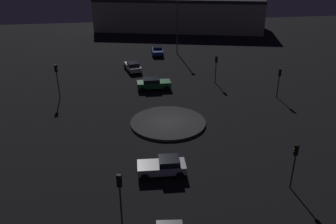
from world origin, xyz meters
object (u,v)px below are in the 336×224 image
traffic_light_southeast (216,64)px  traffic_light_northeast (57,75)px  car_white (133,66)px  traffic_light_west (120,191)px  traffic_light_southwest (295,158)px  store_building (179,12)px  car_blue (157,51)px  car_green (153,84)px  streetlamp_east (177,16)px  car_silver (163,166)px  traffic_light_south (279,77)px

traffic_light_southeast → traffic_light_northeast: 20.98m
car_white → traffic_light_northeast: (-9.52, 9.70, 2.37)m
car_white → traffic_light_west: traffic_light_west is taller
traffic_light_southwest → store_building: size_ratio=0.10×
car_white → car_blue: (8.46, -4.77, 0.03)m
car_white → traffic_light_southwest: bearing=-172.3°
car_green → traffic_light_west: traffic_light_west is taller
traffic_light_west → traffic_light_southeast: bearing=-7.7°
traffic_light_southwest → store_building: store_building is taller
car_white → streetlamp_east: size_ratio=0.45×
car_green → traffic_light_southwest: size_ratio=1.13×
traffic_light_southeast → car_green: bearing=-46.6°
car_green → traffic_light_southeast: traffic_light_southeast is taller
car_blue → car_silver: bearing=-2.7°
car_blue → traffic_light_northeast: (-17.98, 14.47, 2.34)m
car_white → store_building: bearing=-33.7°
traffic_light_west → streetlamp_east: 44.00m
car_white → traffic_light_northeast: bearing=123.1°
traffic_light_southwest → traffic_light_northeast: bearing=11.1°
traffic_light_west → streetlamp_east: size_ratio=0.46×
streetlamp_east → car_silver: bearing=168.6°
car_blue → traffic_light_northeast: size_ratio=0.89×
car_green → store_building: bearing=75.1°
traffic_light_west → store_building: size_ratio=0.11×
traffic_light_southwest → traffic_light_southeast: traffic_light_southwest is taller
traffic_light_southeast → traffic_light_southwest: bearing=34.7°
car_white → traffic_light_west: (-33.61, 2.57, 2.37)m
car_blue → store_building: bearing=163.9°
traffic_light_west → streetlamp_east: streetlamp_east is taller
car_white → traffic_light_south: traffic_light_south is taller
streetlamp_east → store_building: streetlamp_east is taller
traffic_light_south → traffic_light_northeast: traffic_light_northeast is taller
traffic_light_southwest → traffic_light_south: size_ratio=1.04×
traffic_light_southwest → store_building: bearing=-34.1°
traffic_light_southwest → traffic_light_south: bearing=-53.0°
store_building → traffic_light_northeast: bearing=75.0°
car_green → traffic_light_south: traffic_light_south is taller
car_silver → traffic_light_southwest: traffic_light_southwest is taller
traffic_light_southwest → traffic_light_southeast: 24.16m
car_blue → traffic_light_southwest: 39.92m
car_white → traffic_light_southeast: 13.18m
store_building → traffic_light_southeast: bearing=102.0°
traffic_light_west → traffic_light_south: traffic_light_west is taller
car_silver → traffic_light_southwest: bearing=164.0°
traffic_light_west → traffic_light_southwest: bearing=-59.4°
store_building → traffic_light_southwest: bearing=102.5°
car_blue → traffic_light_southwest: size_ratio=1.00×
car_white → traffic_light_west: 33.79m
traffic_light_northeast → car_green: bearing=42.8°
traffic_light_south → traffic_light_northeast: bearing=-27.5°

